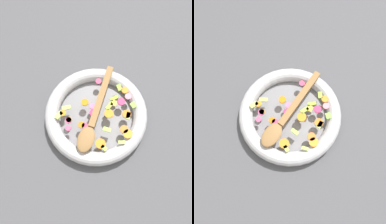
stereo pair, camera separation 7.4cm
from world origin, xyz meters
The scene contains 4 objects.
ground_plane centered at (0.00, 0.00, 0.00)m, with size 4.00×4.00×0.00m, color #4C4C51.
skillet centered at (0.00, 0.00, 0.02)m, with size 0.37×0.37×0.05m.
chopped_vegetables centered at (0.00, 0.03, 0.05)m, with size 0.25×0.28×0.01m.
wooden_spoon centered at (0.02, 0.00, 0.06)m, with size 0.33×0.06×0.01m.
Camera 2 is at (0.20, 0.14, 0.77)m, focal length 35.00 mm.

